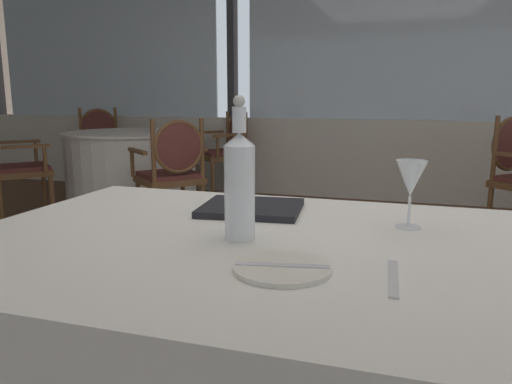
{
  "coord_description": "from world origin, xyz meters",
  "views": [
    {
      "loc": [
        0.31,
        -1.84,
        1.1
      ],
      "look_at": [
        -0.06,
        -0.68,
        0.86
      ],
      "focal_mm": 34.67,
      "sensor_mm": 36.0,
      "label": 1
    }
  ],
  "objects_px": {
    "side_plate": "(282,268)",
    "dining_chair_0_0": "(102,143)",
    "water_bottle": "(240,183)",
    "menu_book": "(252,208)",
    "wine_glass": "(411,180)",
    "dining_chair_0_2": "(173,167)",
    "dining_chair_0_3": "(227,147)",
    "dining_chair_0_1": "(10,160)"
  },
  "relations": [
    {
      "from": "menu_book",
      "to": "dining_chair_0_0",
      "type": "bearing_deg",
      "value": 123.89
    },
    {
      "from": "menu_book",
      "to": "dining_chair_0_3",
      "type": "distance_m",
      "value": 3.91
    },
    {
      "from": "dining_chair_0_0",
      "to": "dining_chair_0_3",
      "type": "height_order",
      "value": "dining_chair_0_0"
    },
    {
      "from": "water_bottle",
      "to": "menu_book",
      "type": "distance_m",
      "value": 0.32
    },
    {
      "from": "water_bottle",
      "to": "dining_chair_0_0",
      "type": "relative_size",
      "value": 0.36
    },
    {
      "from": "dining_chair_0_3",
      "to": "water_bottle",
      "type": "bearing_deg",
      "value": 62.11
    },
    {
      "from": "water_bottle",
      "to": "menu_book",
      "type": "relative_size",
      "value": 1.18
    },
    {
      "from": "menu_book",
      "to": "dining_chair_0_1",
      "type": "xyz_separation_m",
      "value": [
        -2.85,
        2.02,
        -0.21
      ]
    },
    {
      "from": "dining_chair_0_0",
      "to": "dining_chair_0_1",
      "type": "distance_m",
      "value": 1.51
    },
    {
      "from": "side_plate",
      "to": "dining_chair_0_0",
      "type": "height_order",
      "value": "dining_chair_0_0"
    },
    {
      "from": "dining_chair_0_0",
      "to": "wine_glass",
      "type": "bearing_deg",
      "value": -5.52
    },
    {
      "from": "side_plate",
      "to": "dining_chair_0_1",
      "type": "distance_m",
      "value": 3.95
    },
    {
      "from": "menu_book",
      "to": "dining_chair_0_2",
      "type": "bearing_deg",
      "value": 116.18
    },
    {
      "from": "menu_book",
      "to": "dining_chair_0_2",
      "type": "height_order",
      "value": "dining_chair_0_2"
    },
    {
      "from": "water_bottle",
      "to": "wine_glass",
      "type": "height_order",
      "value": "water_bottle"
    },
    {
      "from": "dining_chair_0_2",
      "to": "dining_chair_0_3",
      "type": "distance_m",
      "value": 1.5
    },
    {
      "from": "dining_chair_0_1",
      "to": "dining_chair_0_2",
      "type": "distance_m",
      "value": 1.51
    },
    {
      "from": "water_bottle",
      "to": "dining_chair_0_3",
      "type": "relative_size",
      "value": 0.37
    },
    {
      "from": "side_plate",
      "to": "wine_glass",
      "type": "bearing_deg",
      "value": 60.48
    },
    {
      "from": "water_bottle",
      "to": "menu_book",
      "type": "height_order",
      "value": "water_bottle"
    },
    {
      "from": "side_plate",
      "to": "dining_chair_0_1",
      "type": "relative_size",
      "value": 0.21
    },
    {
      "from": "dining_chair_0_0",
      "to": "dining_chair_0_1",
      "type": "bearing_deg",
      "value": -44.87
    },
    {
      "from": "water_bottle",
      "to": "dining_chair_0_3",
      "type": "xyz_separation_m",
      "value": [
        -1.52,
        3.91,
        -0.34
      ]
    },
    {
      "from": "dining_chair_0_1",
      "to": "dining_chair_0_2",
      "type": "relative_size",
      "value": 1.01
    },
    {
      "from": "dining_chair_0_0",
      "to": "dining_chair_0_2",
      "type": "relative_size",
      "value": 1.04
    },
    {
      "from": "side_plate",
      "to": "dining_chair_0_1",
      "type": "xyz_separation_m",
      "value": [
        -3.07,
        2.49,
        -0.21
      ]
    },
    {
      "from": "dining_chair_0_3",
      "to": "wine_glass",
      "type": "bearing_deg",
      "value": 68.26
    },
    {
      "from": "wine_glass",
      "to": "dining_chair_0_2",
      "type": "bearing_deg",
      "value": 129.48
    },
    {
      "from": "menu_book",
      "to": "dining_chair_0_3",
      "type": "height_order",
      "value": "dining_chair_0_3"
    },
    {
      "from": "dining_chair_0_3",
      "to": "dining_chair_0_1",
      "type": "bearing_deg",
      "value": 0.0
    },
    {
      "from": "wine_glass",
      "to": "menu_book",
      "type": "relative_size",
      "value": 0.61
    },
    {
      "from": "wine_glass",
      "to": "menu_book",
      "type": "distance_m",
      "value": 0.47
    },
    {
      "from": "side_plate",
      "to": "dining_chair_0_1",
      "type": "bearing_deg",
      "value": 140.96
    },
    {
      "from": "menu_book",
      "to": "dining_chair_0_0",
      "type": "distance_m",
      "value": 4.61
    },
    {
      "from": "dining_chair_0_1",
      "to": "dining_chair_0_2",
      "type": "bearing_deg",
      "value": -45.0
    },
    {
      "from": "dining_chair_0_3",
      "to": "menu_book",
      "type": "bearing_deg",
      "value": 62.76
    },
    {
      "from": "wine_glass",
      "to": "dining_chair_0_2",
      "type": "distance_m",
      "value": 2.85
    },
    {
      "from": "side_plate",
      "to": "wine_glass",
      "type": "relative_size",
      "value": 1.11
    },
    {
      "from": "wine_glass",
      "to": "dining_chair_0_1",
      "type": "xyz_separation_m",
      "value": [
        -3.3,
        2.07,
        -0.33
      ]
    },
    {
      "from": "water_bottle",
      "to": "side_plate",
      "type": "bearing_deg",
      "value": -50.02
    },
    {
      "from": "wine_glass",
      "to": "dining_chair_0_0",
      "type": "xyz_separation_m",
      "value": [
        -3.41,
        3.58,
        -0.33
      ]
    },
    {
      "from": "dining_chair_0_1",
      "to": "water_bottle",
      "type": "bearing_deg",
      "value": -87.51
    }
  ]
}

